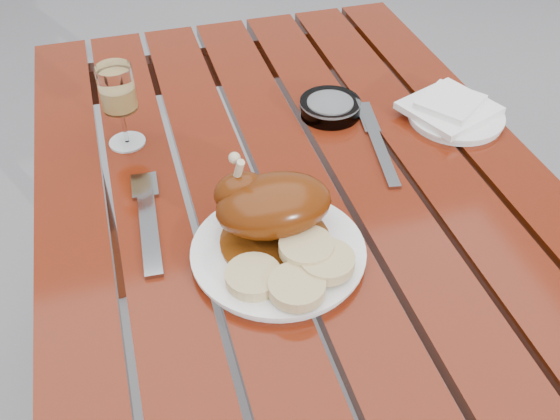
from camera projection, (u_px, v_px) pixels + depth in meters
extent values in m
cube|color=maroon|center=(295.00, 332.00, 1.23)|extent=(0.80, 1.20, 0.75)
cylinder|color=white|center=(278.00, 253.00, 0.86)|extent=(0.32, 0.32, 0.02)
cylinder|color=#602C0B|center=(275.00, 240.00, 0.86)|extent=(0.15, 0.15, 0.00)
ellipsoid|color=#702C08|center=(274.00, 205.00, 0.85)|extent=(0.16, 0.11, 0.08)
ellipsoid|color=#702C08|center=(241.00, 193.00, 0.85)|extent=(0.08, 0.05, 0.06)
cylinder|color=#C6B28C|center=(236.00, 181.00, 0.84)|extent=(0.02, 0.04, 0.09)
cylinder|color=#C8B87A|center=(253.00, 277.00, 0.80)|extent=(0.07, 0.07, 0.02)
cylinder|color=#C8B87A|center=(297.00, 287.00, 0.78)|extent=(0.07, 0.07, 0.02)
cylinder|color=#C8B87A|center=(327.00, 261.00, 0.81)|extent=(0.07, 0.07, 0.02)
cylinder|color=#C8B87A|center=(306.00, 247.00, 0.82)|extent=(0.07, 0.07, 0.02)
cylinder|color=#E8BE69|center=(120.00, 107.00, 1.01)|extent=(0.08, 0.08, 0.14)
cylinder|color=white|center=(455.00, 116.00, 1.11)|extent=(0.21, 0.21, 0.01)
cube|color=white|center=(449.00, 108.00, 1.11)|extent=(0.18, 0.18, 0.01)
cylinder|color=#B2B7BC|center=(330.00, 108.00, 1.12)|extent=(0.14, 0.14, 0.03)
cube|color=gray|center=(149.00, 225.00, 0.90)|extent=(0.04, 0.21, 0.01)
cube|color=gray|center=(380.00, 148.00, 1.04)|extent=(0.05, 0.21, 0.01)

